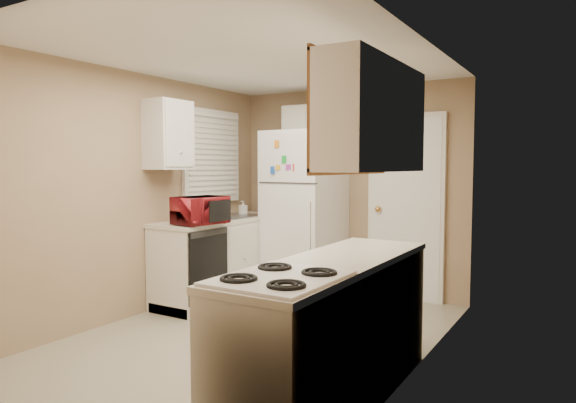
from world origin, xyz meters
The scene contains 19 objects.
floor centered at (0.00, 0.00, 0.00)m, with size 3.80×3.80×0.00m, color #B3AC95.
ceiling centered at (0.00, 0.00, 2.40)m, with size 3.80×3.80×0.00m, color white.
wall_left centered at (-1.40, 0.00, 1.20)m, with size 3.80×3.80×0.00m, color #9E8264.
wall_right centered at (1.40, 0.00, 1.20)m, with size 3.80×3.80×0.00m, color #9E8264.
wall_back centered at (0.00, 1.90, 1.20)m, with size 2.80×2.80×0.00m, color #9E8264.
wall_front centered at (0.00, -1.90, 1.20)m, with size 2.80×2.80×0.00m, color #9E8264.
left_counter centered at (-1.10, 0.90, 0.45)m, with size 0.60×1.80×0.90m, color silver.
dishwasher centered at (-0.81, 0.30, 0.49)m, with size 0.03×0.58×0.72m, color black.
sink centered at (-1.10, 1.05, 0.86)m, with size 0.54×0.74×0.16m, color gray.
microwave centered at (-0.89, 0.29, 1.05)m, with size 0.28×0.51×0.34m, color maroon.
soap_bottle centered at (-1.15, 1.36, 1.00)m, with size 0.07×0.08×0.17m, color beige.
window_blinds centered at (-1.36, 1.05, 1.60)m, with size 0.10×0.98×1.08m, color silver.
upper_cabinet_left centered at (-1.25, 0.22, 1.80)m, with size 0.30×0.45×0.70m, color silver.
refrigerator centered at (-0.41, 1.55, 0.94)m, with size 0.78×0.75×1.89m, color white.
cabinet_over_fridge centered at (-0.40, 1.75, 2.00)m, with size 0.70×0.30×0.40m, color silver.
interior_door centered at (0.70, 1.86, 1.02)m, with size 0.86×0.06×2.08m, color white.
right_counter centered at (1.10, -0.80, 0.45)m, with size 0.60×2.00×0.90m, color silver.
stove centered at (1.10, -1.43, 0.42)m, with size 0.56×0.69×0.84m, color white.
upper_cabinet_right centered at (1.25, -0.50, 1.80)m, with size 0.30×1.20×0.70m, color silver.
Camera 1 is at (2.49, -3.65, 1.49)m, focal length 32.00 mm.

